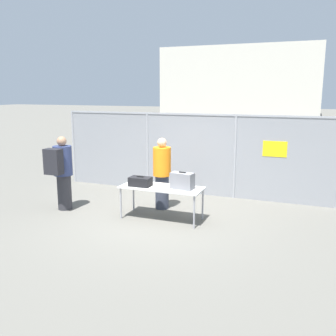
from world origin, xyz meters
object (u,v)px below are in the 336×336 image
object	(u,v)px
suitcase_grey	(182,181)
security_worker_near	(162,173)
suitcase_black	(140,182)
traveler_hooded	(62,170)
inspection_table	(162,189)
utility_trailer	(236,166)

from	to	relation	value
suitcase_grey	security_worker_near	xyz separation A→B (m)	(-0.77, 0.71, -0.02)
suitcase_black	security_worker_near	xyz separation A→B (m)	(0.18, 0.83, 0.05)
suitcase_grey	traveler_hooded	world-z (taller)	traveler_hooded
inspection_table	security_worker_near	world-z (taller)	security_worker_near
inspection_table	suitcase_grey	size ratio (longest dim) A/B	3.52
suitcase_grey	utility_trailer	distance (m)	4.78
suitcase_grey	security_worker_near	size ratio (longest dim) A/B	0.30
inspection_table	suitcase_black	bearing A→B (deg)	-168.71
traveler_hooded	utility_trailer	size ratio (longest dim) A/B	0.51
traveler_hooded	security_worker_near	bearing A→B (deg)	15.62
suitcase_black	suitcase_grey	bearing A→B (deg)	7.10
suitcase_black	utility_trailer	distance (m)	5.03
suitcase_black	security_worker_near	world-z (taller)	security_worker_near
traveler_hooded	inspection_table	bearing A→B (deg)	-2.83
utility_trailer	suitcase_black	bearing A→B (deg)	-103.62
traveler_hooded	utility_trailer	distance (m)	5.97
suitcase_grey	security_worker_near	world-z (taller)	security_worker_near
inspection_table	traveler_hooded	world-z (taller)	traveler_hooded
security_worker_near	utility_trailer	size ratio (longest dim) A/B	0.50
suitcase_black	security_worker_near	size ratio (longest dim) A/B	0.28
security_worker_near	suitcase_black	bearing A→B (deg)	97.10
security_worker_near	utility_trailer	distance (m)	4.19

